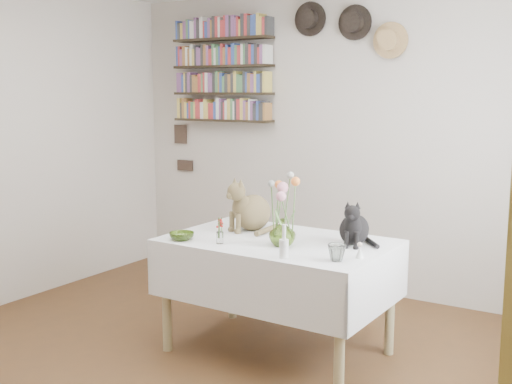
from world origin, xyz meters
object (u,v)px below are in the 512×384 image
Objects in this scene: black_cat at (354,221)px; bookshelf_unit at (223,71)px; flower_vase at (282,232)px; dining_table at (278,268)px; tabby_cat at (253,203)px.

bookshelf_unit is (-1.85, 1.26, 0.96)m from black_cat.
flower_vase is (-0.35, -0.27, -0.06)m from black_cat.
dining_table is at bearing 129.36° from flower_vase.
black_cat is 1.70× the size of flower_vase.
tabby_cat is (-0.29, 0.17, 0.36)m from dining_table.
dining_table is 2.36m from bookshelf_unit.
dining_table is 1.40× the size of bookshelf_unit.
flower_vase is (0.39, -0.29, -0.10)m from tabby_cat.
flower_vase is (0.10, -0.12, 0.27)m from dining_table.
dining_table is 0.31m from flower_vase.
dining_table is 3.85× the size of tabby_cat.
tabby_cat is 0.36× the size of bookshelf_unit.
tabby_cat is at bearing 143.23° from flower_vase.
black_cat is at bearing 37.36° from flower_vase.
flower_vase reaches higher than dining_table.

